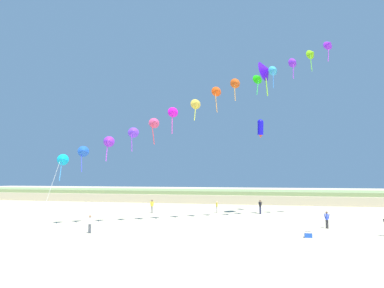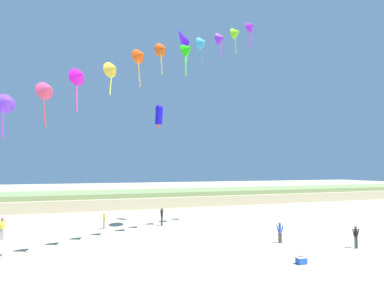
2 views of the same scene
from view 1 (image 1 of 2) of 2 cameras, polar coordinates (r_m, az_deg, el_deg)
ground_plane at (r=23.49m, az=2.57°, el=-17.01°), size 240.00×240.00×0.00m
dune_ridge at (r=63.96m, az=9.40°, el=-8.59°), size 120.00×12.44×2.11m
person_near_left at (r=44.91m, az=4.16°, el=-10.26°), size 0.21×0.54×1.54m
person_near_right at (r=44.69m, az=-6.69°, el=-10.12°), size 0.61×0.24×1.73m
person_mid_center at (r=34.09m, az=21.55°, el=-11.48°), size 0.50×0.34×1.54m
person_far_left at (r=30.43m, az=-16.65°, el=-12.47°), size 0.52×0.20×1.49m
person_far_center at (r=44.34m, az=11.30°, el=-10.09°), size 0.47×0.51×1.73m
kite_banner_string at (r=36.68m, az=2.51°, el=7.63°), size 28.47×13.56×20.51m
large_kite_low_lead at (r=42.22m, az=12.26°, el=11.88°), size 2.19×2.80×4.34m
large_kite_mid_trail at (r=46.55m, az=11.35°, el=2.68°), size 1.13×1.13×2.50m
beach_cooler at (r=28.80m, az=18.81°, el=-14.13°), size 0.58×0.41×0.46m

